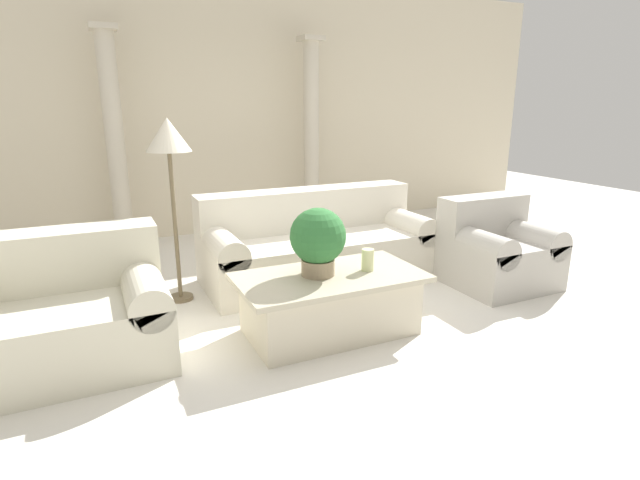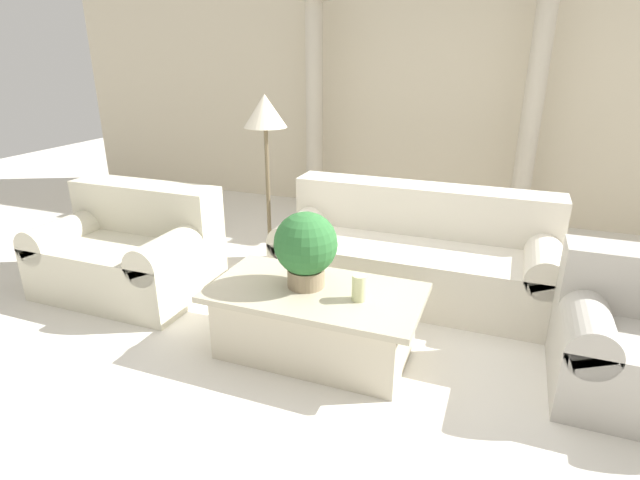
{
  "view_description": "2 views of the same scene",
  "coord_description": "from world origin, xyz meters",
  "px_view_note": "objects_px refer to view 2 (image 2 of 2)",
  "views": [
    {
      "loc": [
        -1.64,
        -3.41,
        1.68
      ],
      "look_at": [
        -0.12,
        -0.16,
        0.69
      ],
      "focal_mm": 28.0,
      "sensor_mm": 36.0,
      "label": 1
    },
    {
      "loc": [
        0.95,
        -2.99,
        1.89
      ],
      "look_at": [
        -0.2,
        -0.01,
        0.68
      ],
      "focal_mm": 28.0,
      "sensor_mm": 36.0,
      "label": 2
    }
  ],
  "objects_px": {
    "sofa_long": "(415,252)",
    "coffee_table": "(316,320)",
    "potted_plant": "(306,247)",
    "loveseat": "(131,249)",
    "floor_lamp": "(265,121)"
  },
  "relations": [
    {
      "from": "loveseat",
      "to": "potted_plant",
      "type": "relative_size",
      "value": 2.67
    },
    {
      "from": "potted_plant",
      "to": "sofa_long",
      "type": "bearing_deg",
      "value": 65.83
    },
    {
      "from": "coffee_table",
      "to": "potted_plant",
      "type": "xyz_separation_m",
      "value": [
        -0.08,
        0.04,
        0.5
      ]
    },
    {
      "from": "sofa_long",
      "to": "coffee_table",
      "type": "height_order",
      "value": "sofa_long"
    },
    {
      "from": "sofa_long",
      "to": "loveseat",
      "type": "height_order",
      "value": "same"
    },
    {
      "from": "sofa_long",
      "to": "coffee_table",
      "type": "bearing_deg",
      "value": -110.09
    },
    {
      "from": "coffee_table",
      "to": "potted_plant",
      "type": "height_order",
      "value": "potted_plant"
    },
    {
      "from": "coffee_table",
      "to": "potted_plant",
      "type": "distance_m",
      "value": 0.5
    },
    {
      "from": "coffee_table",
      "to": "floor_lamp",
      "type": "relative_size",
      "value": 0.88
    },
    {
      "from": "loveseat",
      "to": "coffee_table",
      "type": "height_order",
      "value": "loveseat"
    },
    {
      "from": "loveseat",
      "to": "floor_lamp",
      "type": "height_order",
      "value": "floor_lamp"
    },
    {
      "from": "sofa_long",
      "to": "coffee_table",
      "type": "relative_size",
      "value": 1.61
    },
    {
      "from": "sofa_long",
      "to": "coffee_table",
      "type": "distance_m",
      "value": 1.24
    },
    {
      "from": "sofa_long",
      "to": "floor_lamp",
      "type": "distance_m",
      "value": 1.67
    },
    {
      "from": "sofa_long",
      "to": "potted_plant",
      "type": "xyz_separation_m",
      "value": [
        -0.51,
        -1.13,
        0.39
      ]
    }
  ]
}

